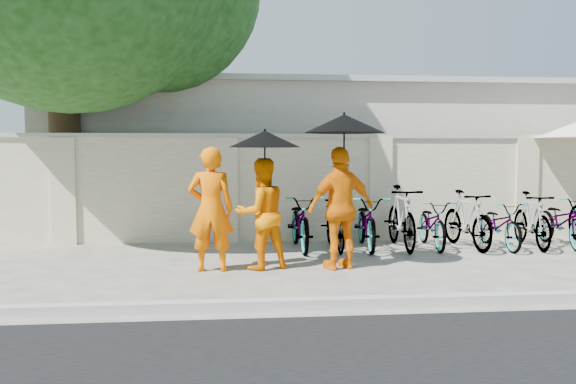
{
  "coord_description": "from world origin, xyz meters",
  "views": [
    {
      "loc": [
        -0.84,
        -7.69,
        1.71
      ],
      "look_at": [
        -0.0,
        1.05,
        1.1
      ],
      "focal_mm": 35.0,
      "sensor_mm": 36.0,
      "label": 1
    }
  ],
  "objects": [
    {
      "name": "bike_4",
      "position": [
        2.71,
        2.04,
        0.44
      ],
      "size": [
        0.71,
        1.7,
        0.87
      ],
      "primitive_type": "imported",
      "rotation": [
        0.0,
        0.0,
        -0.08
      ],
      "color": "gray",
      "rests_on": "ground"
    },
    {
      "name": "compound_wall",
      "position": [
        1.0,
        3.2,
        1.0
      ],
      "size": [
        20.0,
        0.3,
        2.0
      ],
      "primitive_type": "cube",
      "color": "beige",
      "rests_on": "ground"
    },
    {
      "name": "bike_1",
      "position": [
        0.92,
        1.98,
        0.49
      ],
      "size": [
        0.47,
        1.65,
        0.99
      ],
      "primitive_type": "imported",
      "rotation": [
        0.0,
        0.0,
        -0.0
      ],
      "color": "gray",
      "rests_on": "ground"
    },
    {
      "name": "bike_5",
      "position": [
        3.3,
        1.95,
        0.52
      ],
      "size": [
        0.64,
        1.77,
        1.04
      ],
      "primitive_type": "imported",
      "rotation": [
        0.0,
        0.0,
        0.09
      ],
      "color": "gray",
      "rests_on": "ground"
    },
    {
      "name": "bike_7",
      "position": [
        4.5,
        1.9,
        0.5
      ],
      "size": [
        0.69,
        1.73,
        1.01
      ],
      "primitive_type": "imported",
      "rotation": [
        0.0,
        0.0,
        -0.13
      ],
      "color": "gray",
      "rests_on": "ground"
    },
    {
      "name": "monk_center",
      "position": [
        -0.45,
        0.52,
        0.82
      ],
      "size": [
        0.97,
        0.86,
        1.64
      ],
      "primitive_type": "imported",
      "rotation": [
        0.0,
        0.0,
        3.51
      ],
      "color": "#FE7E00",
      "rests_on": "ground"
    },
    {
      "name": "monk_left",
      "position": [
        -1.18,
        0.43,
        0.9
      ],
      "size": [
        0.68,
        0.46,
        1.8
      ],
      "primitive_type": "imported",
      "rotation": [
        0.0,
        0.0,
        3.1
      ],
      "color": "#FF6B00",
      "rests_on": "ground"
    },
    {
      "name": "bike_3",
      "position": [
        2.11,
        1.98,
        0.57
      ],
      "size": [
        0.62,
        1.91,
        1.13
      ],
      "primitive_type": "imported",
      "rotation": [
        0.0,
        0.0,
        -0.05
      ],
      "color": "gray",
      "rests_on": "ground"
    },
    {
      "name": "bike_8",
      "position": [
        5.09,
        1.91,
        0.47
      ],
      "size": [
        0.73,
        1.83,
        0.94
      ],
      "primitive_type": "imported",
      "rotation": [
        0.0,
        0.0,
        -0.06
      ],
      "color": "gray",
      "rests_on": "ground"
    },
    {
      "name": "building_behind",
      "position": [
        2.0,
        7.0,
        1.6
      ],
      "size": [
        14.0,
        6.0,
        3.2
      ],
      "primitive_type": "cube",
      "color": "beige",
      "rests_on": "ground"
    },
    {
      "name": "bike_6",
      "position": [
        3.9,
        1.9,
        0.43
      ],
      "size": [
        0.57,
        1.62,
        0.85
      ],
      "primitive_type": "imported",
      "rotation": [
        0.0,
        0.0,
        -0.0
      ],
      "color": "gray",
      "rests_on": "ground"
    },
    {
      "name": "ground",
      "position": [
        0.0,
        0.0,
        0.0
      ],
      "size": [
        80.0,
        80.0,
        0.0
      ],
      "primitive_type": "plane",
      "color": "#A79E8A"
    },
    {
      "name": "kerb",
      "position": [
        0.0,
        -1.7,
        0.06
      ],
      "size": [
        40.0,
        0.16,
        0.12
      ],
      "primitive_type": "cube",
      "color": "#A4A39D",
      "rests_on": "ground"
    },
    {
      "name": "bike_2",
      "position": [
        1.51,
        2.07,
        0.48
      ],
      "size": [
        0.79,
        1.86,
        0.95
      ],
      "primitive_type": "imported",
      "rotation": [
        0.0,
        0.0,
        -0.09
      ],
      "color": "gray",
      "rests_on": "ground"
    },
    {
      "name": "parasol_right",
      "position": [
        0.74,
        0.33,
        2.14
      ],
      "size": [
        1.16,
        1.16,
        1.25
      ],
      "color": "black",
      "rests_on": "ground"
    },
    {
      "name": "bike_0",
      "position": [
        0.32,
        2.11,
        0.49
      ],
      "size": [
        0.68,
        1.88,
        0.98
      ],
      "primitive_type": "imported",
      "rotation": [
        0.0,
        0.0,
        0.02
      ],
      "color": "gray",
      "rests_on": "ground"
    },
    {
      "name": "parasol_center",
      "position": [
        -0.4,
        0.44,
        1.91
      ],
      "size": [
        1.05,
        1.05,
        1.11
      ],
      "color": "black",
      "rests_on": "ground"
    },
    {
      "name": "monk_right",
      "position": [
        0.72,
        0.41,
        0.9
      ],
      "size": [
        1.14,
        0.75,
        1.81
      ],
      "primitive_type": "imported",
      "rotation": [
        0.0,
        0.0,
        3.47
      ],
      "color": "orange",
      "rests_on": "ground"
    }
  ]
}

